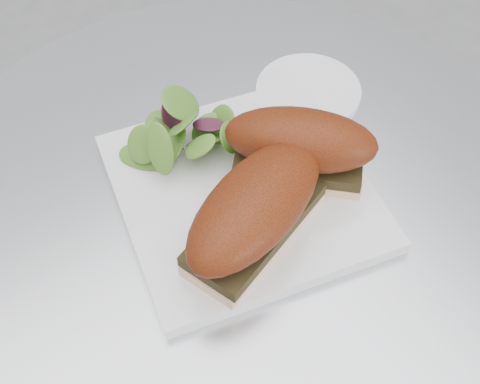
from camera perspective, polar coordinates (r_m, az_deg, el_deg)
The scene contains 6 objects.
table at distance 0.90m, azimuth -0.23°, elevation -10.50°, with size 0.70×0.70×0.73m.
plate at distance 0.69m, azimuth 0.28°, elevation 0.02°, with size 0.25×0.25×0.02m, color silver.
sandwich_left at distance 0.61m, azimuth 1.29°, elevation -1.58°, with size 0.19×0.14×0.08m.
sandwich_right at distance 0.67m, azimuth 5.16°, elevation 3.96°, with size 0.16×0.15×0.08m.
salad at distance 0.70m, azimuth -4.56°, elevation 4.95°, with size 0.11×0.11×0.05m, color #55882C, non-canonical shape.
saucer at distance 0.80m, azimuth 5.85°, elevation 8.51°, with size 0.12×0.12×0.01m, color silver.
Camera 1 is at (-0.22, -0.34, 1.29)m, focal length 50.00 mm.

